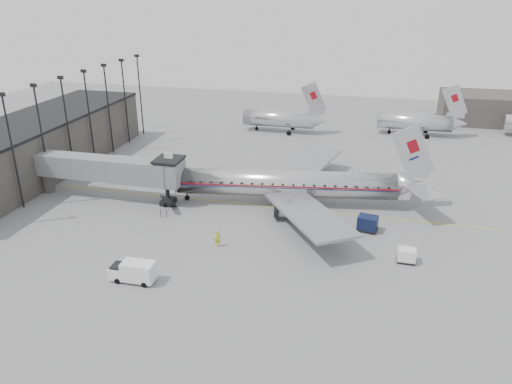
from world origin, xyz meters
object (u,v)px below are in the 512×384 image
(airliner, at_px, (292,184))
(baggage_cart_navy, at_px, (368,223))
(service_van, at_px, (133,271))
(baggage_cart_white, at_px, (407,255))
(ramp_worker, at_px, (218,239))

(airliner, bearing_deg, baggage_cart_navy, -37.89)
(service_van, relative_size, baggage_cart_white, 2.33)
(service_van, distance_m, baggage_cart_white, 28.36)
(ramp_worker, bearing_deg, airliner, 38.43)
(service_van, xyz_separation_m, baggage_cart_white, (26.41, 10.35, -0.31))
(service_van, bearing_deg, airliner, 61.54)
(baggage_cart_navy, height_order, baggage_cart_white, baggage_cart_navy)
(baggage_cart_navy, distance_m, baggage_cart_white, 7.75)
(baggage_cart_navy, bearing_deg, airliner, 160.34)
(baggage_cart_navy, xyz_separation_m, baggage_cart_white, (4.32, -6.42, -0.18))
(airliner, relative_size, ramp_worker, 18.98)
(baggage_cart_navy, height_order, ramp_worker, ramp_worker)
(baggage_cart_navy, bearing_deg, ramp_worker, -144.42)
(airliner, relative_size, service_van, 7.87)
(airliner, bearing_deg, service_van, -126.80)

